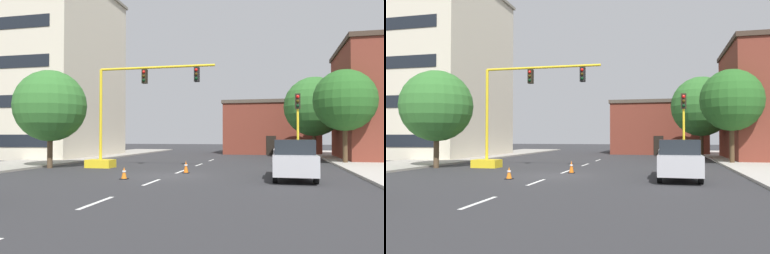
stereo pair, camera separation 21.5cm
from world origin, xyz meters
The scene contains 17 objects.
ground_plane centered at (0.00, 0.00, 0.00)m, with size 160.00×160.00×0.00m, color #2D2D30.
sidewalk_left centered at (-12.93, 8.00, 0.07)m, with size 6.00×56.00×0.14m, color #9E998E.
lane_stripe_seg_1 centered at (0.00, -8.50, 0.00)m, with size 0.16×2.40×0.01m, color silver.
lane_stripe_seg_2 centered at (0.00, -3.00, 0.00)m, with size 0.16×2.40×0.01m, color silver.
lane_stripe_seg_3 centered at (0.00, 2.50, 0.00)m, with size 0.16×2.40×0.01m, color silver.
lane_stripe_seg_4 centered at (0.00, 8.00, 0.00)m, with size 0.16×2.40×0.01m, color silver.
lane_stripe_seg_5 centered at (0.00, 13.50, 0.00)m, with size 0.16×2.40×0.01m, color silver.
building_tall_left centered at (-19.74, 15.64, 8.90)m, with size 15.88×13.85×17.78m.
building_brick_center centered at (5.12, 28.05, 3.23)m, with size 11.46×8.36×6.43m.
traffic_signal_gantry centered at (-4.98, 4.02, 2.23)m, with size 8.87×1.20×6.83m.
traffic_light_pole_right centered at (7.00, 4.36, 3.53)m, with size 0.32×0.47×4.80m.
tree_right_far centered at (9.29, 18.24, 5.04)m, with size 5.77×5.77×7.92m.
tree_left_near centered at (-9.27, 2.90, 4.21)m, with size 4.83×4.83×6.64m.
tree_right_mid centered at (10.87, 11.00, 4.93)m, with size 4.77×4.77×7.33m.
pickup_truck_silver centered at (6.54, -0.23, 0.97)m, with size 2.04×5.41×1.99m.
traffic_cone_roadside_a centered at (-1.76, -2.12, 0.30)m, with size 0.36×0.36×0.62m.
traffic_cone_roadside_b centered at (0.54, 1.56, 0.36)m, with size 0.36×0.36×0.73m.
Camera 2 is at (5.90, -19.62, 2.15)m, focal length 34.98 mm.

